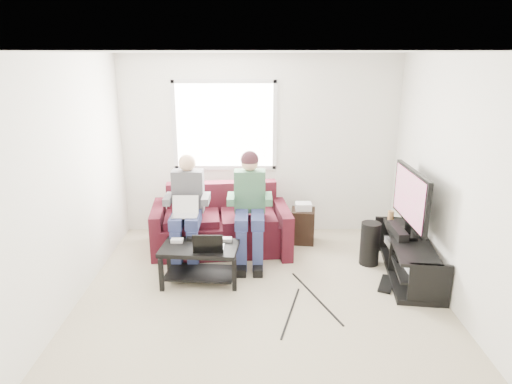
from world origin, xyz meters
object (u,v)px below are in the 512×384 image
Objects in this scene: tv at (411,199)px; end_table at (303,224)px; coffee_table at (200,255)px; tv_stand at (408,259)px; sofa at (221,226)px; subwoofer at (370,244)px.

tv is 1.64m from end_table.
end_table reaches higher than coffee_table.
tv_stand is (2.49, 0.12, -0.11)m from coffee_table.
sofa is 3.46× the size of subwoofer.
subwoofer is at bearing 11.93° from coffee_table.
end_table is at bearing 137.42° from subwoofer.
coffee_table is 1.68× the size of subwoofer.
tv_stand is 0.50m from subwoofer.
end_table is (-1.16, 1.04, 0.04)m from tv_stand.
sofa is 1.99m from subwoofer.
tv is at bearing -30.72° from subwoofer.
tv is at bearing 91.47° from tv_stand.
sofa is 2.50m from tv.
sofa is at bearing 162.48° from tv.
coffee_table is 0.85× the size of tv.
subwoofer is (2.11, 0.44, -0.05)m from coffee_table.
subwoofer is (1.93, -0.50, -0.04)m from sofa.
end_table is at bearing 41.15° from coffee_table.
tv_stand is at bearing -19.73° from sofa.
coffee_table is 1.76m from end_table.
sofa is 1.75× the size of tv.
sofa is 1.27× the size of tv_stand.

